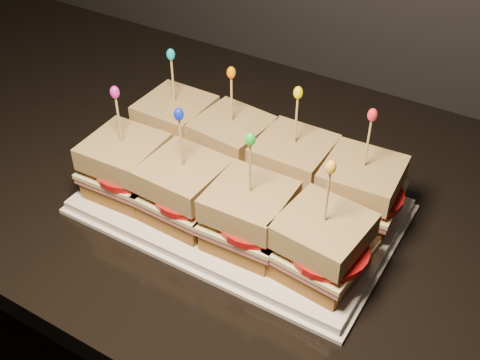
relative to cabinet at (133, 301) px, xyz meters
The scene contains 60 objects.
cabinet is the anchor object (origin of this frame).
granite_slab 0.44m from the cabinet, ahead, with size 2.71×0.69×0.04m, color black.
platter 0.57m from the cabinet, 12.59° to the right, with size 0.41×0.25×0.02m, color white.
platter_rim 0.56m from the cabinet, 12.59° to the right, with size 0.42×0.26×0.01m, color white.
sandwich_0_bread_bot 0.52m from the cabinet, ahead, with size 0.09×0.09×0.03m, color #5F3810.
sandwich_0_ham 0.53m from the cabinet, ahead, with size 0.10×0.10×0.01m, color #CA696B.
sandwich_0_cheese 0.54m from the cabinet, ahead, with size 0.10×0.10×0.01m, color beige.
sandwich_0_tomato 0.55m from the cabinet, ahead, with size 0.09×0.09×0.01m, color #AD0F11.
sandwich_0_bread_top 0.57m from the cabinet, ahead, with size 0.09×0.09×0.03m, color #4E2A09.
sandwich_0_pick 0.61m from the cabinet, ahead, with size 0.00×0.00×0.09m, color tan.
sandwich_0_frill 0.66m from the cabinet, ahead, with size 0.01×0.01×0.02m, color #1191B7.
sandwich_1_bread_bot 0.56m from the cabinet, ahead, with size 0.09×0.09×0.03m, color #5F3810.
sandwich_1_ham 0.57m from the cabinet, ahead, with size 0.10×0.10×0.01m, color #CA696B.
sandwich_1_cheese 0.58m from the cabinet, ahead, with size 0.10×0.10×0.01m, color beige.
sandwich_1_tomato 0.59m from the cabinet, ahead, with size 0.09×0.09×0.01m, color #AD0F11.
sandwich_1_bread_top 0.60m from the cabinet, ahead, with size 0.09×0.09×0.03m, color #4E2A09.
sandwich_1_pick 0.64m from the cabinet, ahead, with size 0.00×0.00×0.09m, color tan.
sandwich_1_frill 0.69m from the cabinet, ahead, with size 0.01×0.01×0.02m, color orange.
sandwich_2_bread_bot 0.61m from the cabinet, ahead, with size 0.09×0.09×0.03m, color #5F3810.
sandwich_2_ham 0.62m from the cabinet, ahead, with size 0.10×0.10×0.01m, color #CA696B.
sandwich_2_cheese 0.63m from the cabinet, ahead, with size 0.10×0.10×0.01m, color beige.
sandwich_2_tomato 0.64m from the cabinet, ahead, with size 0.09×0.09×0.01m, color #AD0F11.
sandwich_2_bread_top 0.65m from the cabinet, ahead, with size 0.09×0.09×0.03m, color #4E2A09.
sandwich_2_pick 0.69m from the cabinet, ahead, with size 0.00×0.00×0.09m, color tan.
sandwich_2_frill 0.73m from the cabinet, ahead, with size 0.01×0.01×0.02m, color #F2E501.
sandwich_3_bread_bot 0.67m from the cabinet, ahead, with size 0.09×0.09×0.03m, color #5F3810.
sandwich_3_ham 0.68m from the cabinet, ahead, with size 0.10×0.10×0.01m, color #CA696B.
sandwich_3_cheese 0.69m from the cabinet, ahead, with size 0.10×0.10×0.01m, color beige.
sandwich_3_tomato 0.70m from the cabinet, ahead, with size 0.09×0.09×0.01m, color #AD0F11.
sandwich_3_bread_top 0.71m from the cabinet, ahead, with size 0.09×0.09×0.03m, color #4E2A09.
sandwich_3_pick 0.74m from the cabinet, ahead, with size 0.00×0.00×0.09m, color tan.
sandwich_3_frill 0.78m from the cabinet, ahead, with size 0.01×0.01×0.02m, color red.
sandwich_4_bread_bot 0.53m from the cabinet, 37.76° to the right, with size 0.09×0.09×0.03m, color #5F3810.
sandwich_4_ham 0.55m from the cabinet, 37.76° to the right, with size 0.10×0.10×0.01m, color #CA696B.
sandwich_4_cheese 0.56m from the cabinet, 37.76° to the right, with size 0.10×0.10×0.01m, color beige.
sandwich_4_tomato 0.57m from the cabinet, 37.09° to the right, with size 0.09×0.09×0.01m, color #AD0F11.
sandwich_4_bread_top 0.58m from the cabinet, 37.76° to the right, with size 0.09×0.09×0.03m, color #4E2A09.
sandwich_4_pick 0.62m from the cabinet, 37.76° to the right, with size 0.00×0.00×0.09m, color tan.
sandwich_4_frill 0.67m from the cabinet, 37.76° to the right, with size 0.01×0.01×0.02m, color #C51B9E.
sandwich_5_bread_bot 0.57m from the cabinet, 25.98° to the right, with size 0.09×0.09×0.03m, color #5F3810.
sandwich_5_ham 0.59m from the cabinet, 25.98° to the right, with size 0.10×0.10×0.01m, color #CA696B.
sandwich_5_cheese 0.59m from the cabinet, 25.98° to the right, with size 0.10×0.10×0.01m, color beige.
sandwich_5_tomato 0.60m from the cabinet, 26.00° to the right, with size 0.09×0.09×0.01m, color #AD0F11.
sandwich_5_bread_top 0.62m from the cabinet, 25.98° to the right, with size 0.09×0.09×0.03m, color #4E2A09.
sandwich_5_pick 0.66m from the cabinet, 25.98° to the right, with size 0.00×0.00×0.09m, color tan.
sandwich_5_frill 0.70m from the cabinet, 25.98° to the right, with size 0.01×0.01×0.02m, color #0C22DB.
sandwich_6_bread_bot 0.62m from the cabinet, 19.56° to the right, with size 0.09×0.09×0.03m, color #5F3810.
sandwich_6_ham 0.63m from the cabinet, 19.56° to the right, with size 0.10×0.10×0.01m, color #CA696B.
sandwich_6_cheese 0.64m from the cabinet, 19.56° to the right, with size 0.10×0.10×0.01m, color beige.
sandwich_6_tomato 0.65m from the cabinet, 19.80° to the right, with size 0.09×0.09×0.01m, color #AD0F11.
sandwich_6_bread_top 0.66m from the cabinet, 19.56° to the right, with size 0.09×0.09×0.03m, color #4E2A09.
sandwich_6_pick 0.70m from the cabinet, 19.56° to the right, with size 0.00×0.00×0.09m, color tan.
sandwich_6_frill 0.74m from the cabinet, 19.56° to the right, with size 0.01×0.01×0.02m, color green.
sandwich_7_bread_bot 0.68m from the cabinet, 15.62° to the right, with size 0.09×0.09×0.03m, color #5F3810.
sandwich_7_ham 0.69m from the cabinet, 15.62° to the right, with size 0.10×0.10×0.01m, color #CA696B.
sandwich_7_cheese 0.70m from the cabinet, 15.62° to the right, with size 0.10×0.10×0.01m, color beige.
sandwich_7_tomato 0.71m from the cabinet, 15.92° to the right, with size 0.09×0.09×0.01m, color #AD0F11.
sandwich_7_bread_top 0.72m from the cabinet, 15.62° to the right, with size 0.09×0.09×0.03m, color #4E2A09.
sandwich_7_pick 0.76m from the cabinet, 15.62° to the right, with size 0.00×0.00×0.09m, color tan.
sandwich_7_frill 0.79m from the cabinet, 15.62° to the right, with size 0.01×0.01×0.02m, color yellow.
Camera 1 is at (0.30, 1.07, 1.44)m, focal length 45.00 mm.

